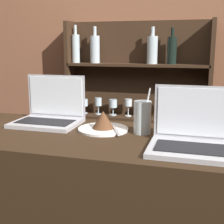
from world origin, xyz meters
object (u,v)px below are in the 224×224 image
object	(u,v)px
laptop_near	(50,113)
water_glass	(142,117)
cake_plate	(103,123)
laptop_far	(197,137)

from	to	relation	value
laptop_near	water_glass	size ratio (longest dim) A/B	1.56
cake_plate	water_glass	world-z (taller)	water_glass
water_glass	laptop_far	bearing A→B (deg)	-33.68
water_glass	laptop_near	bearing A→B (deg)	172.87
water_glass	cake_plate	bearing A→B (deg)	-179.99
laptop_near	laptop_far	xyz separation A→B (m)	(0.71, -0.21, -0.00)
laptop_far	water_glass	xyz separation A→B (m)	(-0.23, 0.15, 0.02)
laptop_near	laptop_far	size ratio (longest dim) A/B	0.92
laptop_far	water_glass	world-z (taller)	laptop_far
laptop_far	cake_plate	xyz separation A→B (m)	(-0.41, 0.15, -0.02)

